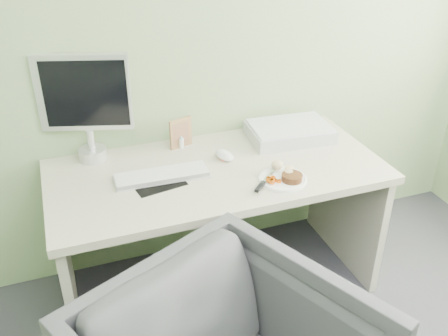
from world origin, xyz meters
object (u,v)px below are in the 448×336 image
object	(u,v)px
plate	(283,179)
scanner	(289,132)
desk	(217,200)
monitor	(85,102)

from	to	relation	value
plate	scanner	size ratio (longest dim) A/B	0.52
desk	scanner	bearing A→B (deg)	20.79
monitor	desk	bearing A→B (deg)	-13.06
desk	scanner	size ratio (longest dim) A/B	3.72
plate	monitor	xyz separation A→B (m)	(-0.79, 0.52, 0.29)
plate	scanner	distance (m)	0.45
monitor	scanner	bearing A→B (deg)	9.25
desk	plate	xyz separation A→B (m)	(0.25, -0.21, 0.19)
plate	monitor	bearing A→B (deg)	146.67
scanner	plate	bearing A→B (deg)	-115.96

